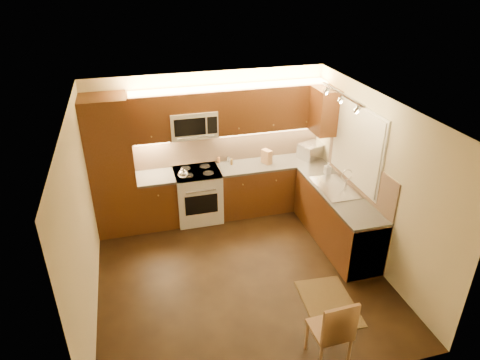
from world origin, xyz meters
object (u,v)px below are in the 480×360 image
object	(u,v)px
stove	(198,195)
toaster_oven	(312,151)
microwave	(193,123)
kettle	(183,173)
sink	(336,184)
knife_block	(267,157)
soap_bottle	(328,168)
dining_chair	(330,328)

from	to	relation	value
stove	toaster_oven	size ratio (longest dim) A/B	2.09
microwave	kettle	world-z (taller)	microwave
sink	kettle	world-z (taller)	kettle
stove	sink	xyz separation A→B (m)	(2.00, -1.12, 0.52)
knife_block	soap_bottle	xyz separation A→B (m)	(0.85, -0.66, -0.02)
kettle	knife_block	world-z (taller)	knife_block
sink	toaster_oven	world-z (taller)	toaster_oven
sink	knife_block	xyz separation A→B (m)	(-0.75, 1.16, 0.05)
microwave	knife_block	world-z (taller)	microwave
sink	dining_chair	distance (m)	2.55
stove	microwave	distance (m)	1.27
microwave	dining_chair	world-z (taller)	microwave
toaster_oven	microwave	bearing A→B (deg)	155.72
kettle	sink	bearing A→B (deg)	-35.38
microwave	soap_bottle	size ratio (longest dim) A/B	3.74
kettle	stove	bearing A→B (deg)	23.28
microwave	kettle	xyz separation A→B (m)	(-0.26, -0.32, -0.71)
dining_chair	microwave	bearing A→B (deg)	102.29
microwave	soap_bottle	bearing A→B (deg)	-20.00
kettle	soap_bottle	world-z (taller)	kettle
toaster_oven	stove	bearing A→B (deg)	159.39
knife_block	soap_bottle	size ratio (longest dim) A/B	1.21
microwave	sink	size ratio (longest dim) A/B	0.88
kettle	dining_chair	distance (m)	3.41
toaster_oven	sink	bearing A→B (deg)	-117.36
toaster_oven	dining_chair	distance (m)	3.67
sink	knife_block	bearing A→B (deg)	122.90
microwave	toaster_oven	distance (m)	2.22
knife_block	stove	bearing A→B (deg)	157.17
toaster_oven	soap_bottle	distance (m)	0.68
sink	knife_block	size ratio (longest dim) A/B	3.50
stove	microwave	bearing A→B (deg)	90.00
microwave	sink	xyz separation A→B (m)	(2.00, -1.26, -0.74)
microwave	kettle	size ratio (longest dim) A/B	4.05
stove	soap_bottle	world-z (taller)	soap_bottle
microwave	knife_block	bearing A→B (deg)	-4.59
kettle	toaster_oven	distance (m)	2.38
dining_chair	toaster_oven	bearing A→B (deg)	68.31
toaster_oven	kettle	bearing A→B (deg)	163.73
microwave	soap_bottle	distance (m)	2.35
sink	kettle	bearing A→B (deg)	157.41
knife_block	soap_bottle	distance (m)	1.08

